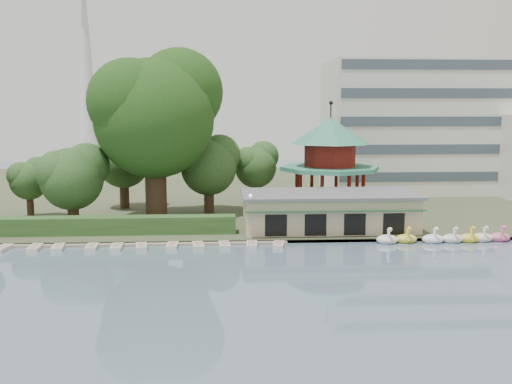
{
  "coord_description": "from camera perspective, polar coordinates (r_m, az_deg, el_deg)",
  "views": [
    {
      "loc": [
        -1.27,
        -37.73,
        13.11
      ],
      "look_at": [
        2.0,
        18.0,
        5.0
      ],
      "focal_mm": 40.0,
      "sensor_mm": 36.0,
      "label": 1
    }
  ],
  "objects": [
    {
      "name": "lamp_post",
      "position": [
        57.63,
        -0.55,
        -1.49
      ],
      "size": [
        0.36,
        0.36,
        4.28
      ],
      "color": "black",
      "rests_on": "shore"
    },
    {
      "name": "hedge",
      "position": [
        60.98,
        -16.33,
        -3.24
      ],
      "size": [
        30.0,
        2.0,
        1.8
      ],
      "primitive_type": "cube",
      "color": "#2F5123",
      "rests_on": "shore"
    },
    {
      "name": "swan_boats",
      "position": [
        60.03,
        18.59,
        -4.4
      ],
      "size": [
        13.74,
        2.17,
        1.92
      ],
      "color": "white",
      "rests_on": "ground"
    },
    {
      "name": "broadcast_tower",
      "position": [
        183.53,
        -16.7,
        14.46
      ],
      "size": [
        8.0,
        8.0,
        96.0
      ],
      "color": "silver",
      "rests_on": "ground"
    },
    {
      "name": "shore",
      "position": [
        90.66,
        -2.52,
        0.07
      ],
      "size": [
        220.0,
        70.0,
        0.4
      ],
      "primitive_type": "cube",
      "color": "#424930",
      "rests_on": "ground"
    },
    {
      "name": "small_trees",
      "position": [
        70.25,
        -13.05,
        2.45
      ],
      "size": [
        39.09,
        16.97,
        10.05
      ],
      "color": "#3A281C",
      "rests_on": "shore"
    },
    {
      "name": "big_tree",
      "position": [
        66.38,
        -9.98,
        8.12
      ],
      "size": [
        15.0,
        13.97,
        19.82
      ],
      "color": "#3A281C",
      "rests_on": "shore"
    },
    {
      "name": "moored_rowboats",
      "position": [
        56.03,
        -13.84,
        -5.32
      ],
      "size": [
        32.46,
        2.75,
        0.36
      ],
      "color": "beige",
      "rests_on": "ground"
    },
    {
      "name": "embankment",
      "position": [
        56.55,
        -1.99,
        -4.99
      ],
      "size": [
        220.0,
        0.6,
        0.3
      ],
      "primitive_type": "cube",
      "color": "gray",
      "rests_on": "ground"
    },
    {
      "name": "office_building",
      "position": [
        93.19,
        18.1,
        5.79
      ],
      "size": [
        38.0,
        18.0,
        20.0
      ],
      "color": "silver",
      "rests_on": "shore"
    },
    {
      "name": "boathouse",
      "position": [
        61.7,
        7.22,
        -1.83
      ],
      "size": [
        18.6,
        9.39,
        3.9
      ],
      "color": "#C2AF8F",
      "rests_on": "shore"
    },
    {
      "name": "pavilion",
      "position": [
        71.2,
        7.41,
        3.67
      ],
      "size": [
        12.4,
        12.4,
        13.5
      ],
      "color": "#C2AF8F",
      "rests_on": "shore"
    },
    {
      "name": "dock",
      "position": [
        57.46,
        -14.09,
        -5.05
      ],
      "size": [
        34.0,
        1.6,
        0.24
      ],
      "primitive_type": "cube",
      "color": "gray",
      "rests_on": "ground"
    },
    {
      "name": "ground_plane",
      "position": [
        39.96,
        -1.38,
        -10.89
      ],
      "size": [
        220.0,
        220.0,
        0.0
      ],
      "primitive_type": "plane",
      "color": "slate",
      "rests_on": "ground"
    }
  ]
}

